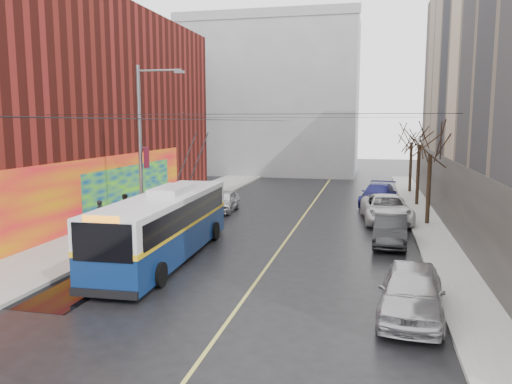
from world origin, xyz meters
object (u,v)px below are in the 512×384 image
at_px(pedestrian_a, 101,216).
at_px(parked_car_a, 411,291).
at_px(tree_near, 431,141).
at_px(streetlight_pole, 143,145).
at_px(parked_car_c, 386,209).
at_px(tree_far, 412,133).
at_px(pedestrian_b, 126,209).
at_px(trolleybus, 165,225).
at_px(following_car, 223,201).
at_px(parked_car_d, 378,195).
at_px(parked_car_b, 391,230).
at_px(tree_mid, 420,134).

bearing_deg(pedestrian_a, parked_car_a, -102.43).
height_order(tree_near, parked_car_a, tree_near).
xyz_separation_m(streetlight_pole, parked_car_c, (12.80, 6.52, -4.02)).
bearing_deg(streetlight_pole, tree_far, 52.88).
bearing_deg(pedestrian_a, parked_car_c, -50.03).
bearing_deg(pedestrian_b, tree_far, -10.53).
height_order(trolleybus, pedestrian_a, trolleybus).
height_order(parked_car_c, pedestrian_b, pedestrian_b).
bearing_deg(tree_far, streetlight_pole, -127.12).
bearing_deg(following_car, tree_near, -10.36).
distance_m(parked_car_d, following_car, 11.48).
bearing_deg(parked_car_a, pedestrian_a, 157.02).
xyz_separation_m(trolleybus, parked_car_d, (9.49, 16.85, -0.74)).
bearing_deg(streetlight_pole, pedestrian_b, 137.43).
height_order(parked_car_d, pedestrian_a, pedestrian_a).
bearing_deg(following_car, parked_car_b, -35.46).
height_order(trolleybus, parked_car_b, trolleybus).
height_order(tree_near, parked_car_b, tree_near).
xyz_separation_m(tree_near, trolleybus, (-12.22, -10.09, -3.44)).
distance_m(streetlight_pole, tree_mid, 19.96).
relative_size(tree_near, tree_mid, 0.96).
distance_m(parked_car_a, parked_car_d, 21.48).
xyz_separation_m(streetlight_pole, following_car, (2.03, 7.84, -4.13)).
bearing_deg(following_car, parked_car_d, 22.99).
bearing_deg(streetlight_pole, tree_mid, 40.65).
relative_size(tree_far, pedestrian_a, 3.83).
distance_m(streetlight_pole, parked_car_c, 14.92).
bearing_deg(following_car, streetlight_pole, -106.94).
distance_m(streetlight_pole, pedestrian_a, 4.57).
bearing_deg(streetlight_pole, parked_car_d, 45.79).
relative_size(trolleybus, pedestrian_a, 6.86).
bearing_deg(pedestrian_b, streetlight_pole, -99.31).
xyz_separation_m(parked_car_b, pedestrian_a, (-15.32, -1.09, 0.26)).
height_order(parked_car_b, pedestrian_b, pedestrian_b).
distance_m(following_car, pedestrian_a, 9.31).
xyz_separation_m(tree_mid, pedestrian_b, (-17.29, -11.03, -4.23)).
bearing_deg(pedestrian_b, parked_car_a, -91.68).
distance_m(tree_near, parked_car_c, 4.79).
bearing_deg(pedestrian_a, streetlight_pole, -67.09).
relative_size(streetlight_pole, trolleybus, 0.77).
relative_size(tree_near, following_car, 1.52).
xyz_separation_m(tree_mid, tree_far, (0.00, 7.00, -0.11)).
relative_size(tree_far, pedestrian_b, 3.75).
xyz_separation_m(parked_car_b, pedestrian_b, (-15.00, 1.18, 0.28)).
distance_m(parked_car_c, pedestrian_b, 15.63).
distance_m(parked_car_a, following_car, 19.93).
distance_m(streetlight_pole, parked_car_a, 16.27).
distance_m(parked_car_a, pedestrian_a, 17.73).
bearing_deg(tree_far, pedestrian_a, -130.93).
relative_size(parked_car_b, pedestrian_a, 2.63).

